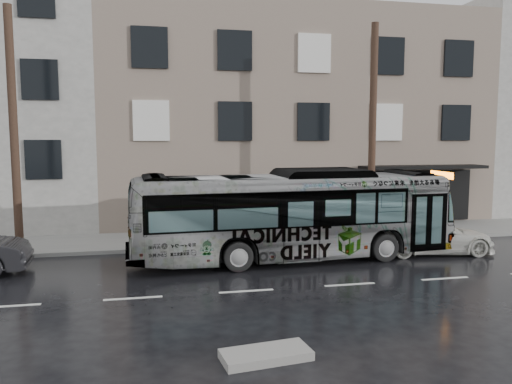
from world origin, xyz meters
TOP-DOWN VIEW (x-y plane):
  - ground at (0.00, 0.00)m, footprint 120.00×120.00m
  - sidewalk at (0.00, 4.90)m, footprint 90.00×3.60m
  - building_taupe at (5.00, 12.70)m, footprint 20.00×12.00m
  - utility_pole_front at (6.50, 3.30)m, footprint 0.30×0.30m
  - utility_pole_rear at (-7.50, 3.30)m, footprint 0.30×0.30m
  - sign_post at (7.60, 3.30)m, footprint 0.06×0.06m
  - bus at (2.35, 0.99)m, footprint 11.94×3.34m
  - white_sedan at (7.84, 0.82)m, footprint 5.00×2.53m
  - slush_pile at (-0.44, -6.97)m, footprint 1.89×1.02m

SIDE VIEW (x-z plane):
  - ground at x=0.00m, z-range 0.00..0.00m
  - sidewalk at x=0.00m, z-range 0.00..0.15m
  - slush_pile at x=-0.44m, z-range 0.00..0.18m
  - white_sedan at x=7.84m, z-range 0.00..1.39m
  - sign_post at x=7.60m, z-range 0.15..2.55m
  - bus at x=2.35m, z-range 0.00..3.29m
  - utility_pole_front at x=6.50m, z-range 0.15..9.15m
  - utility_pole_rear at x=-7.50m, z-range 0.15..9.15m
  - building_taupe at x=5.00m, z-range 0.00..11.00m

